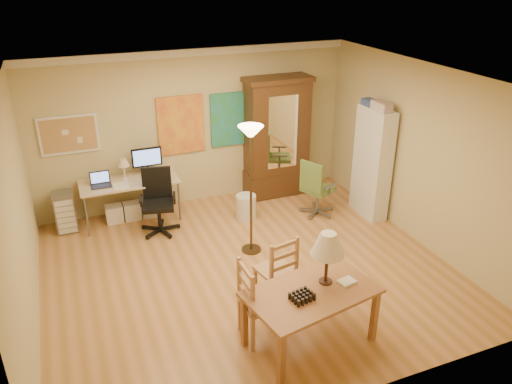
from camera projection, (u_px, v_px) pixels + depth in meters
name	position (u px, v px, depth m)	size (l,w,h in m)	color
floor	(248.00, 270.00, 7.07)	(5.50, 5.50, 0.00)	#A4713A
crown_molding	(192.00, 52.00, 8.03)	(5.50, 0.08, 0.12)	white
corkboard	(69.00, 135.00, 7.82)	(0.90, 0.04, 0.62)	tan
art_panel_left	(181.00, 125.00, 8.46)	(0.80, 0.04, 1.00)	yellow
art_panel_right	(231.00, 119.00, 8.76)	(0.75, 0.04, 0.95)	teal
dining_table	(317.00, 277.00, 5.44)	(1.55, 1.10, 1.33)	brown
ladder_chair_back	(277.00, 271.00, 6.26)	(0.51, 0.50, 0.94)	#AD7A4F
ladder_chair_left	(259.00, 303.00, 5.63)	(0.45, 0.47, 1.00)	#AD7A4F
torchiere_lamp	(251.00, 153.00, 6.89)	(0.36, 0.36, 1.96)	#44321B
computer_desk	(132.00, 195.00, 8.29)	(1.57, 0.69, 1.19)	#C5B190
office_chair_black	(159.00, 215.00, 7.98)	(0.64, 0.64, 1.04)	black
office_chair_green	(316.00, 200.00, 8.52)	(0.61, 0.61, 1.00)	slate
drawer_cart	(65.00, 212.00, 7.99)	(0.32, 0.39, 0.65)	slate
armoire	(277.00, 145.00, 9.04)	(1.18, 0.56, 2.18)	#32180D
bookshelf	(372.00, 163.00, 8.26)	(0.28, 0.75, 1.86)	white
wastebin	(246.00, 207.00, 8.40)	(0.34, 0.34, 0.43)	silver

